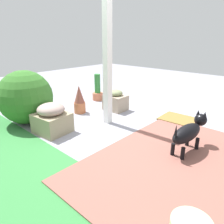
{
  "coord_description": "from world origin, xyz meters",
  "views": [
    {
      "loc": [
        -1.84,
        2.27,
        1.35
      ],
      "look_at": [
        0.21,
        0.04,
        0.26
      ],
      "focal_mm": 33.83,
      "sensor_mm": 36.0,
      "label": 1
    }
  ],
  "objects": [
    {
      "name": "porch_pillar",
      "position": [
        0.41,
        -0.08,
        1.13
      ],
      "size": [
        0.1,
        0.1,
        2.25
      ],
      "primitive_type": "cube",
      "color": "white",
      "rests_on": "ground"
    },
    {
      "name": "terracotta_pot_tall",
      "position": [
        1.48,
        -0.87,
        0.21
      ],
      "size": [
        0.23,
        0.23,
        0.58
      ],
      "color": "#BD684A",
      "rests_on": "ground"
    },
    {
      "name": "brick_path",
      "position": [
        -1.07,
        0.27,
        0.01
      ],
      "size": [
        1.8,
        2.4,
        0.02
      ],
      "primitive_type": "cube",
      "color": "brown",
      "rests_on": "ground"
    },
    {
      "name": "dog",
      "position": [
        -0.97,
        -0.05,
        0.27
      ],
      "size": [
        0.23,
        0.69,
        0.47
      ],
      "color": "black",
      "rests_on": "ground"
    },
    {
      "name": "ground_plane",
      "position": [
        0.0,
        0.0,
        0.0
      ],
      "size": [
        12.0,
        12.0,
        0.0
      ],
      "primitive_type": "plane",
      "color": "gray"
    },
    {
      "name": "stone_planter_mid",
      "position": [
        0.75,
        0.75,
        0.21
      ],
      "size": [
        0.5,
        0.48,
        0.45
      ],
      "color": "gray",
      "rests_on": "ground"
    },
    {
      "name": "terracotta_pot_spiky",
      "position": [
        1.12,
        -0.07,
        0.24
      ],
      "size": [
        0.21,
        0.21,
        0.51
      ],
      "color": "#BF6940",
      "rests_on": "ground"
    },
    {
      "name": "doormat",
      "position": [
        -0.41,
        -0.97,
        0.01
      ],
      "size": [
        0.6,
        0.49,
        0.03
      ],
      "primitive_type": "cube",
      "rotation": [
        0.0,
        0.0,
        0.04
      ],
      "color": "olive",
      "rests_on": "ground"
    },
    {
      "name": "round_shrub",
      "position": [
        1.38,
        0.81,
        0.43
      ],
      "size": [
        0.86,
        0.86,
        0.86
      ],
      "primitive_type": "sphere",
      "color": "#316925",
      "rests_on": "ground"
    },
    {
      "name": "stone_planter_nearest",
      "position": [
        0.74,
        -0.64,
        0.18
      ],
      "size": [
        0.41,
        0.34,
        0.4
      ],
      "color": "tan",
      "rests_on": "ground"
    }
  ]
}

